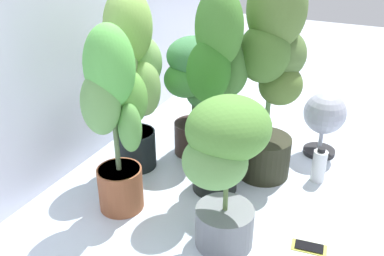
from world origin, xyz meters
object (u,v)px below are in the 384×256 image
object	(u,v)px
potted_plant_center	(217,84)
potted_plant_front_left	(224,161)
potted_plant_back_right	(195,85)
potted_plant_front_right	(272,66)
cell_phone	(309,247)
floor_fan	(324,115)
potted_plant_back_center	(132,68)
potted_plant_back_left	(116,112)
nutrient_bottle	(319,166)

from	to	relation	value
potted_plant_center	potted_plant_front_left	distance (m)	0.44
potted_plant_back_right	potted_plant_front_right	size ratio (longest dim) A/B	0.65
potted_plant_front_right	cell_phone	size ratio (longest dim) A/B	6.93
potted_plant_front_left	potted_plant_front_right	world-z (taller)	potted_plant_front_right
potted_plant_front_left	floor_fan	bearing A→B (deg)	-13.15
potted_plant_back_center	cell_phone	xyz separation A→B (m)	(-0.24, -0.99, -0.56)
cell_phone	potted_plant_back_left	bearing A→B (deg)	-90.84
potted_plant_front_left	nutrient_bottle	distance (m)	0.78
potted_plant_front_left	cell_phone	size ratio (longest dim) A/B	4.36
potted_plant_front_left	potted_plant_back_center	world-z (taller)	potted_plant_back_center
potted_plant_back_center	cell_phone	world-z (taller)	potted_plant_back_center
nutrient_bottle	potted_plant_back_right	bearing A→B (deg)	90.86
potted_plant_back_left	floor_fan	xyz separation A→B (m)	(0.91, -0.74, -0.25)
potted_plant_front_left	potted_plant_back_center	bearing A→B (deg)	59.68
potted_plant_front_left	nutrient_bottle	size ratio (longest dim) A/B	3.45
potted_plant_back_center	potted_plant_front_left	bearing A→B (deg)	-120.32
potted_plant_center	potted_plant_back_center	world-z (taller)	potted_plant_center
potted_plant_back_left	nutrient_bottle	bearing A→B (deg)	-51.72
cell_phone	potted_plant_front_left	bearing A→B (deg)	-74.98
potted_plant_front_left	potted_plant_back_center	size ratio (longest dim) A/B	0.70
potted_plant_center	potted_plant_back_left	distance (m)	0.47
potted_plant_front_left	potted_plant_center	bearing A→B (deg)	26.95
potted_plant_front_right	nutrient_bottle	world-z (taller)	potted_plant_front_right
potted_plant_center	potted_plant_back_left	size ratio (longest dim) A/B	1.13
floor_fan	nutrient_bottle	xyz separation A→B (m)	(-0.29, -0.05, -0.15)
potted_plant_back_left	cell_phone	bearing A→B (deg)	-83.57
potted_plant_back_center	potted_plant_back_right	xyz separation A→B (m)	(0.27, -0.21, -0.15)
potted_plant_back_left	floor_fan	world-z (taller)	potted_plant_back_left
potted_plant_back_right	floor_fan	world-z (taller)	potted_plant_back_right
potted_plant_front_right	floor_fan	world-z (taller)	potted_plant_front_right
potted_plant_front_right	cell_phone	world-z (taller)	potted_plant_front_right
cell_phone	nutrient_bottle	xyz separation A→B (m)	(0.52, 0.07, 0.08)
potted_plant_center	potted_plant_front_left	world-z (taller)	potted_plant_center
potted_plant_back_right	cell_phone	size ratio (longest dim) A/B	4.48
potted_plant_center	potted_plant_front_right	bearing A→B (deg)	-37.42
potted_plant_back_center	nutrient_bottle	world-z (taller)	potted_plant_back_center
potted_plant_front_left	potted_plant_back_right	world-z (taller)	potted_plant_back_right
potted_plant_back_left	potted_plant_front_left	size ratio (longest dim) A/B	1.31
potted_plant_center	floor_fan	bearing A→B (deg)	-34.98
potted_plant_front_left	cell_phone	bearing A→B (deg)	-67.71
potted_plant_front_left	potted_plant_back_center	distance (m)	0.76
potted_plant_back_left	potted_plant_front_right	size ratio (longest dim) A/B	0.83
potted_plant_center	potted_plant_back_right	distance (m)	0.40
potted_plant_back_right	floor_fan	size ratio (longest dim) A/B	1.82
potted_plant_back_right	nutrient_bottle	bearing A→B (deg)	-89.14
floor_fan	potted_plant_back_right	bearing A→B (deg)	95.13
potted_plant_front_right	nutrient_bottle	xyz separation A→B (m)	(0.06, -0.27, -0.51)
potted_plant_back_left	cell_phone	xyz separation A→B (m)	(0.10, -0.86, -0.49)
potted_plant_center	nutrient_bottle	bearing A→B (deg)	-56.94
cell_phone	nutrient_bottle	size ratio (longest dim) A/B	0.79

